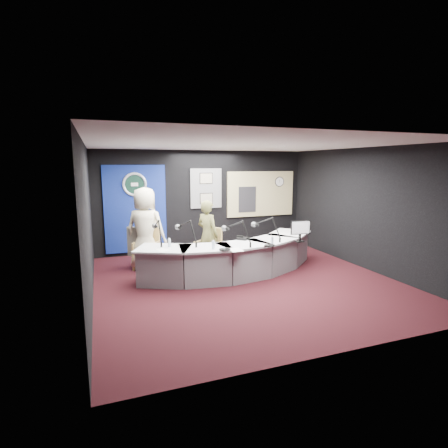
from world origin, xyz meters
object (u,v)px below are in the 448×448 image
object	(u,v)px
broadcast_desk	(234,258)
person_man	(145,229)
person_woman	(208,235)
armchair_left	(146,250)
armchair_right	(208,249)

from	to	relation	value
broadcast_desk	person_man	distance (m)	2.14
broadcast_desk	person_man	world-z (taller)	person_man
person_woman	broadcast_desk	bearing A→B (deg)	-173.63
person_man	person_woman	size ratio (longest dim) A/B	1.18
person_man	person_woman	distance (m)	1.44
broadcast_desk	armchair_left	world-z (taller)	armchair_left
broadcast_desk	person_woman	world-z (taller)	person_woman
broadcast_desk	person_man	xyz separation A→B (m)	(-1.78, 1.04, 0.58)
armchair_right	person_man	distance (m)	1.51
armchair_right	person_man	bearing A→B (deg)	-142.12
armchair_left	person_woman	xyz separation A→B (m)	(1.35, -0.46, 0.34)
armchair_right	person_man	size ratio (longest dim) A/B	0.49
armchair_right	person_man	xyz separation A→B (m)	(-1.35, 0.46, 0.48)
armchair_left	person_man	size ratio (longest dim) A/B	0.49
person_man	person_woman	xyz separation A→B (m)	(1.35, -0.46, -0.15)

